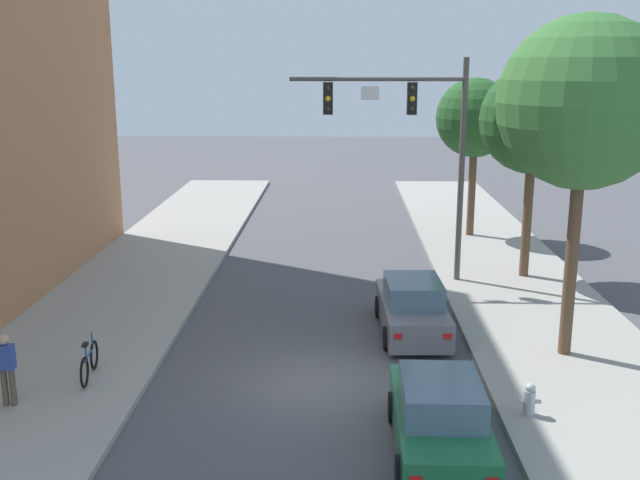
# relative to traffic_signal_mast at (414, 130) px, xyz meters

# --- Properties ---
(ground_plane) EXTENTS (120.00, 120.00, 0.00)m
(ground_plane) POSITION_rel_traffic_signal_mast_xyz_m (-2.98, -8.36, -5.31)
(ground_plane) COLOR #4C4C51
(sidewalk_left) EXTENTS (5.00, 60.00, 0.15)m
(sidewalk_left) POSITION_rel_traffic_signal_mast_xyz_m (-9.48, -8.36, -5.23)
(sidewalk_left) COLOR #99968E
(sidewalk_left) RESTS_ON ground
(sidewalk_right) EXTENTS (5.00, 60.00, 0.15)m
(sidewalk_right) POSITION_rel_traffic_signal_mast_xyz_m (3.52, -8.36, -5.23)
(sidewalk_right) COLOR #99968E
(sidewalk_right) RESTS_ON ground
(traffic_signal_mast) EXTENTS (5.86, 0.38, 7.50)m
(traffic_signal_mast) POSITION_rel_traffic_signal_mast_xyz_m (0.00, 0.00, 0.00)
(traffic_signal_mast) COLOR #514C47
(traffic_signal_mast) RESTS_ON sidewalk_right
(car_lead_grey) EXTENTS (1.96, 4.30, 1.60)m
(car_lead_grey) POSITION_rel_traffic_signal_mast_xyz_m (-0.39, -4.86, -4.58)
(car_lead_grey) COLOR slate
(car_lead_grey) RESTS_ON ground
(car_following_green) EXTENTS (1.87, 4.26, 1.60)m
(car_following_green) POSITION_rel_traffic_signal_mast_xyz_m (-0.48, -11.54, -4.58)
(car_following_green) COLOR #1E663D
(car_following_green) RESTS_ON ground
(pedestrian_sidewalk_left_walker) EXTENTS (0.36, 0.22, 1.64)m
(pedestrian_sidewalk_left_walker) POSITION_rel_traffic_signal_mast_xyz_m (-9.67, -9.99, -4.24)
(pedestrian_sidewalk_left_walker) COLOR brown
(pedestrian_sidewalk_left_walker) RESTS_ON sidewalk_left
(bicycle_leaning) EXTENTS (0.26, 1.77, 0.98)m
(bicycle_leaning) POSITION_rel_traffic_signal_mast_xyz_m (-8.39, -8.50, -4.77)
(bicycle_leaning) COLOR black
(bicycle_leaning) RESTS_ON sidewalk_left
(fire_hydrant) EXTENTS (0.48, 0.24, 0.72)m
(fire_hydrant) POSITION_rel_traffic_signal_mast_xyz_m (1.63, -10.12, -4.80)
(fire_hydrant) COLOR #B2B2B7
(fire_hydrant) RESTS_ON sidewalk_right
(street_tree_nearest) EXTENTS (4.20, 4.20, 8.50)m
(street_tree_nearest) POSITION_rel_traffic_signal_mast_xyz_m (3.40, -6.62, 1.22)
(street_tree_nearest) COLOR brown
(street_tree_nearest) RESTS_ON sidewalk_right
(street_tree_second) EXTENTS (3.64, 3.64, 7.27)m
(street_tree_second) POSITION_rel_traffic_signal_mast_xyz_m (4.05, 0.55, 0.26)
(street_tree_second) COLOR brown
(street_tree_second) RESTS_ON sidewalk_right
(street_tree_third) EXTENTS (3.33, 3.33, 6.73)m
(street_tree_third) POSITION_rel_traffic_signal_mast_xyz_m (3.22, 6.84, -0.13)
(street_tree_third) COLOR brown
(street_tree_third) RESTS_ON sidewalk_right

